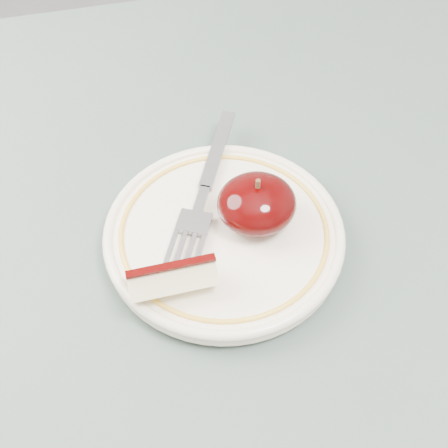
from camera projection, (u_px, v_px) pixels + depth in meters
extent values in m
cylinder|color=brown|center=(367.00, 194.00, 1.09)|extent=(0.05, 0.05, 0.71)
cube|color=#43534B|center=(165.00, 343.00, 0.49)|extent=(0.90, 0.90, 0.04)
cylinder|color=#F5EBCE|center=(224.00, 242.00, 0.53)|extent=(0.11, 0.11, 0.01)
cylinder|color=#F5EBCE|center=(224.00, 236.00, 0.52)|extent=(0.20, 0.20, 0.01)
torus|color=#F5EBCE|center=(224.00, 232.00, 0.51)|extent=(0.20, 0.20, 0.01)
torus|color=gold|center=(224.00, 231.00, 0.51)|extent=(0.17, 0.17, 0.00)
ellipsoid|color=black|center=(257.00, 204.00, 0.51)|extent=(0.07, 0.06, 0.04)
cylinder|color=#472D19|center=(258.00, 185.00, 0.49)|extent=(0.00, 0.00, 0.01)
cube|color=#FEEFBB|center=(172.00, 278.00, 0.47)|extent=(0.07, 0.03, 0.03)
cube|color=#340201|center=(171.00, 266.00, 0.46)|extent=(0.07, 0.01, 0.00)
cube|color=gray|center=(218.00, 149.00, 0.57)|extent=(0.05, 0.09, 0.00)
cube|color=gray|center=(202.00, 199.00, 0.53)|extent=(0.02, 0.03, 0.00)
cube|color=gray|center=(194.00, 222.00, 0.51)|extent=(0.03, 0.03, 0.00)
cube|color=gray|center=(199.00, 254.00, 0.49)|extent=(0.02, 0.04, 0.00)
cube|color=gray|center=(190.00, 252.00, 0.49)|extent=(0.02, 0.04, 0.00)
cube|color=gray|center=(180.00, 250.00, 0.50)|extent=(0.02, 0.04, 0.00)
cube|color=gray|center=(171.00, 249.00, 0.50)|extent=(0.02, 0.04, 0.00)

